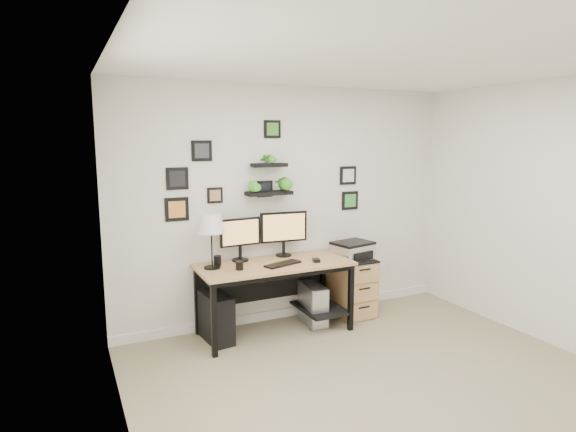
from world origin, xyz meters
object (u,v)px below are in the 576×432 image
file_cabinet (351,286)px  desk (276,273)px  monitor_left (240,236)px  monitor_right (284,230)px  table_lamp (211,225)px  printer (353,250)px  pc_tower_grey (313,304)px  pc_tower_black (216,317)px  mug (239,266)px

file_cabinet → desk: bearing=-176.6°
monitor_left → monitor_right: bearing=0.3°
table_lamp → printer: bearing=-0.3°
table_lamp → monitor_right: bearing=10.0°
desk → file_cabinet: bearing=3.4°
file_cabinet → monitor_left: bearing=173.8°
pc_tower_grey → table_lamp: bearing=177.6°
monitor_left → pc_tower_black: monitor_left is taller
monitor_left → file_cabinet: (1.30, -0.14, -0.68)m
table_lamp → pc_tower_grey: 1.48m
desk → printer: bearing=2.6°
desk → pc_tower_black: 0.76m
table_lamp → file_cabinet: table_lamp is taller
file_cabinet → printer: 0.43m
desk → mug: bearing=-164.8°
desk → mug: 0.50m
mug → pc_tower_grey: (0.90, 0.13, -0.57)m
monitor_left → pc_tower_black: 0.86m
monitor_right → pc_tower_black: 1.17m
monitor_left → pc_tower_grey: size_ratio=0.98×
desk → pc_tower_black: (-0.66, 0.03, -0.38)m
file_cabinet → printer: printer is taller
monitor_right → file_cabinet: size_ratio=0.79×
pc_tower_black → file_cabinet: 1.64m
monitor_right → table_lamp: size_ratio=0.97×
desk → pc_tower_black: desk is taller
pc_tower_black → pc_tower_grey: pc_tower_black is taller
table_lamp → printer: 1.70m
table_lamp → file_cabinet: (1.65, 0.01, -0.85)m
monitor_left → mug: bearing=-111.6°
monitor_right → pc_tower_black: bearing=-168.1°
printer → mug: bearing=-173.4°
table_lamp → pc_tower_grey: (1.12, -0.05, -0.97)m
desk → table_lamp: bearing=175.6°
monitor_right → mug: size_ratio=6.27×
desk → file_cabinet: (0.98, 0.06, -0.29)m
mug → pc_tower_black: size_ratio=0.17×
monitor_right → desk: bearing=-131.7°
table_lamp → mug: 0.49m
monitor_left → printer: monitor_left is taller
pc_tower_black → printer: bearing=-5.1°
table_lamp → monitor_left: bearing=22.9°
desk → monitor_right: (0.18, 0.20, 0.42)m
table_lamp → mug: bearing=-37.7°
table_lamp → file_cabinet: 1.86m
pc_tower_black → table_lamp: bearing=115.1°
monitor_left → pc_tower_black: (-0.34, -0.18, -0.77)m
mug → pc_tower_black: 0.61m
table_lamp → pc_tower_grey: table_lamp is taller
monitor_right → mug: bearing=-152.8°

